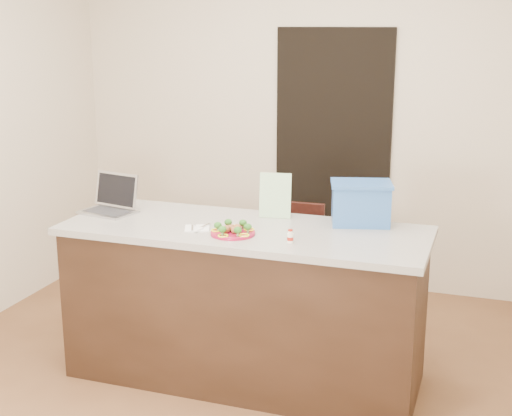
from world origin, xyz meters
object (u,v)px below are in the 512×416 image
(plate, at_px, (233,233))
(napkin, at_px, (197,228))
(chair, at_px, (291,261))
(island, at_px, (244,303))
(blue_box, at_px, (361,203))
(laptop, at_px, (112,201))
(yogurt_bottle, at_px, (290,237))

(plate, xyz_separation_m, napkin, (-0.23, 0.04, -0.01))
(plate, height_order, chair, plate)
(plate, bearing_deg, island, 86.57)
(napkin, relative_size, blue_box, 0.35)
(chair, bearing_deg, napkin, -113.73)
(laptop, bearing_deg, chair, 45.61)
(plate, height_order, napkin, plate)
(napkin, bearing_deg, island, 25.18)
(island, xyz_separation_m, napkin, (-0.24, -0.11, 0.46))
(napkin, xyz_separation_m, yogurt_bottle, (0.56, -0.08, 0.03))
(napkin, height_order, chair, napkin)
(island, distance_m, blue_box, 0.88)
(plate, relative_size, yogurt_bottle, 3.37)
(yogurt_bottle, distance_m, laptop, 1.24)
(plate, distance_m, chair, 0.96)
(yogurt_bottle, height_order, chair, yogurt_bottle)
(island, relative_size, yogurt_bottle, 28.56)
(blue_box, height_order, chair, blue_box)
(napkin, bearing_deg, laptop, 164.01)
(island, xyz_separation_m, laptop, (-0.88, 0.07, 0.52))
(blue_box, relative_size, chair, 0.44)
(island, distance_m, laptop, 1.02)
(napkin, relative_size, laptop, 0.38)
(plate, relative_size, napkin, 1.80)
(napkin, distance_m, blue_box, 0.93)
(yogurt_bottle, relative_size, chair, 0.08)
(plate, bearing_deg, yogurt_bottle, -6.99)
(napkin, xyz_separation_m, chair, (0.31, 0.82, -0.42))
(laptop, xyz_separation_m, chair, (0.95, 0.63, -0.48))
(plate, bearing_deg, laptop, 165.51)
(island, bearing_deg, napkin, -154.82)
(blue_box, bearing_deg, chair, 126.29)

